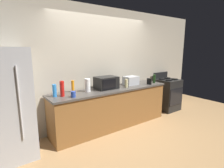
# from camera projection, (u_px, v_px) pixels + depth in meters

# --- Properties ---
(ground_plane) EXTENTS (8.00, 8.00, 0.00)m
(ground_plane) POSITION_uv_depth(u_px,v_px,m) (123.00, 132.00, 3.82)
(ground_plane) COLOR #A87F51
(back_wall) EXTENTS (6.40, 0.10, 2.70)m
(back_wall) POSITION_uv_depth(u_px,v_px,m) (102.00, 67.00, 4.20)
(back_wall) COLOR #B2A893
(back_wall) RESTS_ON ground_plane
(counter_run) EXTENTS (2.84, 0.64, 0.90)m
(counter_run) POSITION_uv_depth(u_px,v_px,m) (112.00, 107.00, 4.05)
(counter_run) COLOR brown
(counter_run) RESTS_ON ground_plane
(refrigerator) EXTENTS (0.72, 0.73, 1.80)m
(refrigerator) POSITION_uv_depth(u_px,v_px,m) (7.00, 105.00, 2.79)
(refrigerator) COLOR #B7BABF
(refrigerator) RESTS_ON ground_plane
(stove_range) EXTENTS (0.60, 0.61, 1.08)m
(stove_range) POSITION_uv_depth(u_px,v_px,m) (167.00, 94.00, 5.19)
(stove_range) COLOR black
(stove_range) RESTS_ON ground_plane
(microwave) EXTENTS (0.48, 0.35, 0.27)m
(microwave) POSITION_uv_depth(u_px,v_px,m) (106.00, 83.00, 3.90)
(microwave) COLOR black
(microwave) RESTS_ON counter_run
(toaster_oven) EXTENTS (0.34, 0.26, 0.21)m
(toaster_oven) POSITION_uv_depth(u_px,v_px,m) (131.00, 81.00, 4.34)
(toaster_oven) COLOR #B7BABF
(toaster_oven) RESTS_ON counter_run
(paper_towel_roll) EXTENTS (0.12, 0.12, 0.27)m
(paper_towel_roll) POSITION_uv_depth(u_px,v_px,m) (88.00, 85.00, 3.64)
(paper_towel_roll) COLOR white
(paper_towel_roll) RESTS_ON counter_run
(cordless_phone) EXTENTS (0.08, 0.12, 0.15)m
(cordless_phone) POSITION_uv_depth(u_px,v_px,m) (149.00, 81.00, 4.39)
(cordless_phone) COLOR black
(cordless_phone) RESTS_ON counter_run
(bottle_wine) EXTENTS (0.06, 0.06, 0.22)m
(bottle_wine) POSITION_uv_depth(u_px,v_px,m) (154.00, 79.00, 4.56)
(bottle_wine) COLOR #1E3F19
(bottle_wine) RESTS_ON counter_run
(bottle_hot_sauce) EXTENTS (0.08, 0.08, 0.29)m
(bottle_hot_sauce) POSITION_uv_depth(u_px,v_px,m) (62.00, 89.00, 3.28)
(bottle_hot_sauce) COLOR red
(bottle_hot_sauce) RESTS_ON counter_run
(bottle_dish_soap) EXTENTS (0.06, 0.06, 0.24)m
(bottle_dish_soap) POSITION_uv_depth(u_px,v_px,m) (73.00, 86.00, 3.61)
(bottle_dish_soap) COLOR orange
(bottle_dish_soap) RESTS_ON counter_run
(bottle_spray_cleaner) EXTENTS (0.07, 0.07, 0.24)m
(bottle_spray_cleaner) POSITION_uv_depth(u_px,v_px,m) (55.00, 91.00, 3.24)
(bottle_spray_cleaner) COLOR #338CE5
(bottle_spray_cleaner) RESTS_ON counter_run
(bottle_hand_soap) EXTENTS (0.07, 0.07, 0.19)m
(bottle_hand_soap) POSITION_uv_depth(u_px,v_px,m) (126.00, 83.00, 4.04)
(bottle_hand_soap) COLOR beige
(bottle_hand_soap) RESTS_ON counter_run
(mug_blue) EXTENTS (0.09, 0.09, 0.11)m
(mug_blue) POSITION_uv_depth(u_px,v_px,m) (73.00, 94.00, 3.24)
(mug_blue) COLOR #2D4CB2
(mug_blue) RESTS_ON counter_run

